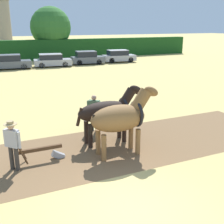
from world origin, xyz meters
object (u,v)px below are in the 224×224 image
Objects in this scene: farmer_at_plow at (12,142)px; farmer_beside_team at (94,110)px; parked_car_center_right at (9,62)px; parked_car_right at (52,60)px; parked_car_far_right at (87,58)px; parked_car_end_right at (119,56)px; draft_horse_lead_right at (108,111)px; plow at (45,152)px; tree_center_right at (51,27)px; draft_horse_lead_left at (121,117)px.

farmer_beside_team is (3.67, 2.16, -0.03)m from farmer_at_plow.
farmer_beside_team is 0.37× the size of parked_car_center_right.
parked_car_right is (4.57, -0.09, -0.05)m from parked_car_center_right.
parked_car_far_right reaches higher than parked_car_end_right.
farmer_beside_team is 0.38× the size of parked_car_right.
draft_horse_lead_right is 1.70× the size of plow.
tree_center_right is at bearing 77.07° from plow.
draft_horse_lead_left is 1.65× the size of farmer_at_plow.
farmer_at_plow is at bearing 175.13° from draft_horse_lead_left.
tree_center_right is 31.38m from draft_horse_lead_right.
draft_horse_lead_right is 0.67× the size of parked_car_right.
parked_car_end_right is (8.62, 0.39, 0.04)m from parked_car_right.
parked_car_center_right is at bearing 44.51° from farmer_beside_team.
parked_car_right is (3.25, 23.38, -0.71)m from draft_horse_lead_left.
parked_car_right is 1.02× the size of parked_car_end_right.
farmer_at_plow reaches higher than farmer_beside_team.
draft_horse_lead_left is at bearing -81.87° from parked_car_center_right.
parked_car_right is at bearing -104.09° from tree_center_right.
draft_horse_lead_left is 3.72m from farmer_at_plow.
tree_center_right is 4.16× the size of farmer_at_plow.
parked_car_far_right is 0.95× the size of parked_car_end_right.
parked_car_center_right is at bearing 94.95° from draft_horse_lead_right.
draft_horse_lead_right is 2.89m from plow.
parked_car_center_right is at bearing -170.85° from parked_car_far_right.
tree_center_right is at bearing 81.58° from draft_horse_lead_right.
tree_center_right is at bearing 56.56° from parked_car_center_right.
farmer_beside_team is at bearing -90.65° from parked_car_right.
plow is 1.26m from farmer_at_plow.
farmer_at_plow is at bearing -116.06° from parked_car_end_right.
tree_center_right is 1.62× the size of parked_car_right.
tree_center_right reaches higher than draft_horse_lead_left.
tree_center_right reaches higher than draft_horse_lead_right.
parked_car_end_right is at bearing 63.81° from draft_horse_lead_right.
parked_car_center_right is at bearing 42.56° from farmer_at_plow.
plow is 1.04× the size of farmer_beside_team.
tree_center_right is at bearing 32.34° from farmer_at_plow.
parked_car_far_right is (2.18, -8.29, -3.48)m from tree_center_right.
plow is at bearing -28.01° from farmer_at_plow.
parked_car_far_right is (11.26, 23.26, -0.24)m from farmer_at_plow.
parked_car_far_right reaches higher than parked_car_center_right.
farmer_beside_team is 0.39× the size of parked_car_end_right.
farmer_at_plow is (-9.08, -31.55, -3.24)m from tree_center_right.
parked_car_end_right is at bearing 64.94° from draft_horse_lead_left.
farmer_beside_team is at bearing 93.05° from draft_horse_lead_right.
plow is 0.39× the size of parked_car_right.
parked_car_right is at bearing 3.74° from parked_car_center_right.
plow is at bearing -167.42° from draft_horse_lead_right.
parked_car_center_right reaches higher than plow.
parked_car_right is at bearing 76.95° from plow.
parked_car_center_right is (-1.35, 22.29, -0.56)m from draft_horse_lead_right.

